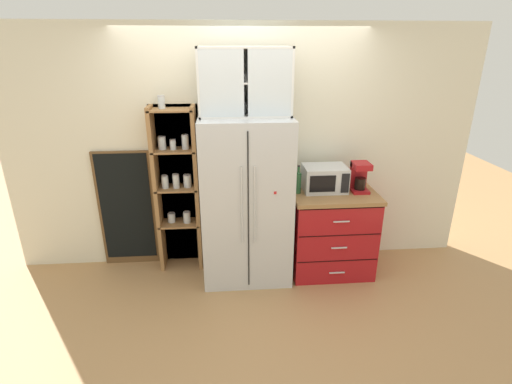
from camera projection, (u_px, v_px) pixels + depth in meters
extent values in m
plane|color=tan|center=(247.00, 272.00, 4.22)|extent=(10.66, 10.66, 0.00)
cube|color=silver|center=(244.00, 150.00, 4.13)|extent=(4.97, 0.10, 2.55)
cube|color=silver|center=(246.00, 200.00, 3.92)|extent=(0.89, 0.68, 1.70)
cube|color=black|center=(248.00, 214.00, 3.60)|extent=(0.01, 0.01, 1.57)
cylinder|color=silver|center=(242.00, 206.00, 3.56)|extent=(0.02, 0.02, 0.77)
cylinder|color=silver|center=(255.00, 206.00, 3.56)|extent=(0.02, 0.02, 0.77)
cube|color=red|center=(275.00, 193.00, 3.55)|extent=(0.02, 0.01, 0.02)
cube|color=brown|center=(179.00, 186.00, 4.19)|extent=(0.50, 0.04, 1.78)
cube|color=#9E7042|center=(157.00, 192.00, 4.03)|extent=(0.04, 0.25, 1.78)
cube|color=#9E7042|center=(197.00, 191.00, 4.06)|extent=(0.04, 0.25, 1.78)
cube|color=#9E7042|center=(180.00, 223.00, 4.18)|extent=(0.44, 0.25, 0.02)
cylinder|color=silver|center=(172.00, 218.00, 4.17)|extent=(0.08, 0.08, 0.09)
cylinder|color=brown|center=(172.00, 219.00, 4.18)|extent=(0.07, 0.07, 0.06)
cylinder|color=#B2B2B7|center=(171.00, 214.00, 4.15)|extent=(0.08, 0.08, 0.01)
cylinder|color=silver|center=(187.00, 218.00, 4.16)|extent=(0.08, 0.08, 0.12)
cylinder|color=white|center=(187.00, 219.00, 4.16)|extent=(0.07, 0.07, 0.08)
cylinder|color=#B2B2B7|center=(187.00, 212.00, 4.13)|extent=(0.07, 0.07, 0.01)
cube|color=#9E7042|center=(177.00, 188.00, 4.04)|extent=(0.44, 0.25, 0.02)
cylinder|color=silver|center=(165.00, 182.00, 3.99)|extent=(0.07, 0.07, 0.13)
cylinder|color=beige|center=(165.00, 184.00, 3.99)|extent=(0.06, 0.06, 0.09)
cylinder|color=#B2B2B7|center=(164.00, 176.00, 3.96)|extent=(0.07, 0.07, 0.01)
cylinder|color=silver|center=(176.00, 182.00, 3.99)|extent=(0.07, 0.07, 0.14)
cylinder|color=#2D2D2D|center=(176.00, 183.00, 4.00)|extent=(0.06, 0.06, 0.09)
cylinder|color=#B2B2B7|center=(176.00, 175.00, 3.96)|extent=(0.06, 0.06, 0.01)
cylinder|color=silver|center=(187.00, 181.00, 4.02)|extent=(0.08, 0.08, 0.12)
cylinder|color=#B77A38|center=(188.00, 183.00, 4.02)|extent=(0.07, 0.07, 0.08)
cylinder|color=#B2B2B7|center=(187.00, 175.00, 3.99)|extent=(0.08, 0.08, 0.01)
cube|color=#9E7042|center=(174.00, 150.00, 3.89)|extent=(0.44, 0.25, 0.02)
cylinder|color=silver|center=(162.00, 143.00, 3.87)|extent=(0.08, 0.08, 0.12)
cylinder|color=#382316|center=(162.00, 145.00, 3.88)|extent=(0.07, 0.07, 0.08)
cylinder|color=#B2B2B7|center=(161.00, 137.00, 3.85)|extent=(0.08, 0.08, 0.01)
cylinder|color=silver|center=(173.00, 145.00, 3.86)|extent=(0.06, 0.06, 0.09)
cylinder|color=#CCB78C|center=(173.00, 147.00, 3.87)|extent=(0.05, 0.05, 0.06)
cylinder|color=#B2B2B7|center=(173.00, 140.00, 3.84)|extent=(0.06, 0.06, 0.01)
cylinder|color=silver|center=(185.00, 142.00, 3.88)|extent=(0.07, 0.07, 0.14)
cylinder|color=#E0C67F|center=(185.00, 144.00, 3.89)|extent=(0.06, 0.06, 0.09)
cylinder|color=#B2B2B7|center=(185.00, 135.00, 3.85)|extent=(0.07, 0.07, 0.01)
cube|color=#9E7042|center=(171.00, 110.00, 3.74)|extent=(0.44, 0.25, 0.02)
cylinder|color=silver|center=(161.00, 103.00, 3.72)|extent=(0.07, 0.07, 0.12)
cylinder|color=white|center=(162.00, 104.00, 3.73)|extent=(0.06, 0.06, 0.08)
cylinder|color=#B2B2B7|center=(161.00, 96.00, 3.70)|extent=(0.07, 0.07, 0.01)
cube|color=#A8161C|center=(330.00, 233.00, 4.15)|extent=(0.85, 0.65, 0.87)
cube|color=#9E7042|center=(333.00, 193.00, 3.99)|extent=(0.88, 0.68, 0.04)
cube|color=black|center=(338.00, 261.00, 3.91)|extent=(0.83, 0.00, 0.01)
cube|color=silver|center=(337.00, 273.00, 3.95)|extent=(0.16, 0.01, 0.01)
cube|color=black|center=(340.00, 236.00, 3.80)|extent=(0.83, 0.00, 0.01)
cube|color=silver|center=(339.00, 248.00, 3.84)|extent=(0.16, 0.01, 0.01)
cube|color=black|center=(342.00, 209.00, 3.70)|extent=(0.83, 0.00, 0.01)
cube|color=silver|center=(342.00, 222.00, 3.74)|extent=(0.16, 0.01, 0.01)
cube|color=silver|center=(325.00, 178.00, 3.98)|extent=(0.44, 0.32, 0.26)
cube|color=black|center=(323.00, 184.00, 3.82)|extent=(0.26, 0.01, 0.17)
cube|color=black|center=(345.00, 183.00, 3.84)|extent=(0.08, 0.01, 0.20)
cube|color=#A8161C|center=(359.00, 190.00, 3.98)|extent=(0.17, 0.20, 0.03)
cube|color=#A8161C|center=(358.00, 176.00, 4.00)|extent=(0.17, 0.06, 0.30)
cube|color=#A8161C|center=(362.00, 166.00, 3.88)|extent=(0.17, 0.20, 0.06)
cylinder|color=black|center=(360.00, 184.00, 3.94)|extent=(0.11, 0.11, 0.12)
cylinder|color=silver|center=(335.00, 189.00, 3.91)|extent=(0.08, 0.08, 0.10)
torus|color=silver|center=(340.00, 188.00, 3.91)|extent=(0.05, 0.01, 0.05)
cylinder|color=#285B33|center=(298.00, 183.00, 3.91)|extent=(0.06, 0.06, 0.21)
cone|color=#285B33|center=(299.00, 173.00, 3.87)|extent=(0.06, 0.06, 0.04)
cylinder|color=#285B33|center=(299.00, 170.00, 3.86)|extent=(0.02, 0.02, 0.07)
cylinder|color=black|center=(299.00, 166.00, 3.84)|extent=(0.03, 0.03, 0.01)
cube|color=silver|center=(244.00, 81.00, 3.66)|extent=(0.85, 0.02, 0.62)
cube|color=silver|center=(245.00, 47.00, 3.41)|extent=(0.85, 0.32, 0.02)
cube|color=silver|center=(245.00, 115.00, 3.63)|extent=(0.85, 0.32, 0.02)
cube|color=silver|center=(199.00, 82.00, 3.49)|extent=(0.02, 0.32, 0.62)
cube|color=silver|center=(290.00, 82.00, 3.55)|extent=(0.02, 0.32, 0.62)
cube|color=silver|center=(245.00, 82.00, 3.52)|extent=(0.82, 0.30, 0.02)
cube|color=silver|center=(222.00, 84.00, 3.36)|extent=(0.39, 0.01, 0.58)
cube|color=silver|center=(270.00, 84.00, 3.39)|extent=(0.39, 0.01, 0.58)
cylinder|color=silver|center=(213.00, 114.00, 3.60)|extent=(0.05, 0.05, 0.00)
cylinder|color=silver|center=(213.00, 110.00, 3.59)|extent=(0.01, 0.01, 0.07)
cone|color=silver|center=(213.00, 104.00, 3.57)|extent=(0.06, 0.06, 0.05)
cylinder|color=silver|center=(245.00, 114.00, 3.62)|extent=(0.05, 0.05, 0.00)
cylinder|color=silver|center=(245.00, 110.00, 3.61)|extent=(0.01, 0.01, 0.07)
cone|color=silver|center=(245.00, 104.00, 3.59)|extent=(0.06, 0.06, 0.05)
cylinder|color=silver|center=(277.00, 113.00, 3.65)|extent=(0.05, 0.05, 0.00)
cylinder|color=silver|center=(277.00, 110.00, 3.63)|extent=(0.01, 0.01, 0.07)
cone|color=silver|center=(277.00, 103.00, 3.61)|extent=(0.06, 0.06, 0.05)
cylinder|color=white|center=(217.00, 78.00, 3.49)|extent=(0.06, 0.06, 0.07)
cylinder|color=white|center=(245.00, 77.00, 3.50)|extent=(0.06, 0.06, 0.07)
cylinder|color=white|center=(273.00, 77.00, 3.52)|extent=(0.06, 0.06, 0.07)
cube|color=brown|center=(127.00, 209.00, 4.19)|extent=(0.60, 0.04, 1.31)
cube|color=black|center=(126.00, 208.00, 4.16)|extent=(0.54, 0.01, 1.21)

